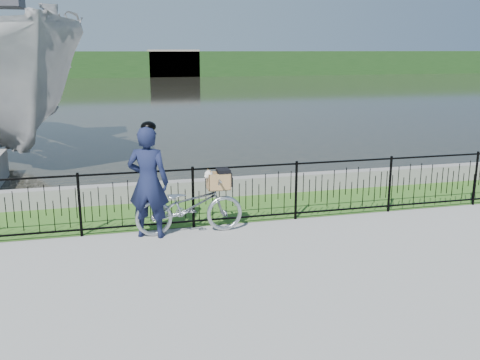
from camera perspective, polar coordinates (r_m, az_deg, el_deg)
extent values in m
plane|color=gray|center=(8.75, 3.33, -7.79)|extent=(120.00, 120.00, 0.00)
cube|color=#36641F|center=(11.12, -0.71, -3.01)|extent=(60.00, 2.00, 0.01)
plane|color=black|center=(40.95, -10.88, 9.01)|extent=(120.00, 120.00, 0.00)
cube|color=gray|center=(12.00, -1.83, -0.78)|extent=(60.00, 0.30, 0.40)
cube|color=#21461B|center=(67.82, -12.44, 11.99)|extent=(120.00, 6.00, 3.00)
cube|color=gray|center=(66.81, -7.13, 12.27)|extent=(6.00, 3.00, 3.20)
imported|color=#A4AAB0|center=(9.55, -5.43, -2.77)|extent=(1.92, 0.67, 1.01)
cube|color=black|center=(9.56, -2.30, -0.98)|extent=(0.38, 0.18, 0.02)
cube|color=#A47D4C|center=(9.56, -2.30, -0.94)|extent=(0.40, 0.27, 0.01)
cube|color=#A47D4C|center=(9.65, -2.46, 0.08)|extent=(0.40, 0.02, 0.30)
cube|color=#A47D4C|center=(9.41, -2.14, -0.28)|extent=(0.40, 0.02, 0.30)
cube|color=#A47D4C|center=(9.57, -1.18, -0.03)|extent=(0.02, 0.27, 0.30)
cube|color=#A47D4C|center=(9.49, -3.44, -0.17)|extent=(0.01, 0.27, 0.30)
cube|color=black|center=(9.50, -1.80, 1.00)|extent=(0.22, 0.28, 0.06)
cube|color=black|center=(9.56, -1.08, 0.15)|extent=(0.02, 0.28, 0.24)
ellipsoid|color=silver|center=(9.53, -2.42, -0.23)|extent=(0.31, 0.22, 0.20)
sphere|color=silver|center=(9.44, -3.35, 0.59)|extent=(0.15, 0.15, 0.15)
sphere|color=silver|center=(9.42, -3.63, 0.36)|extent=(0.07, 0.07, 0.07)
sphere|color=black|center=(9.41, -3.76, 0.31)|extent=(0.02, 0.02, 0.02)
cone|color=olive|center=(9.49, -3.43, 1.02)|extent=(0.06, 0.08, 0.08)
cone|color=olive|center=(9.39, -3.19, 0.90)|extent=(0.06, 0.08, 0.08)
imported|color=#141A38|center=(9.34, -9.76, -0.24)|extent=(0.84, 0.69, 1.96)
ellipsoid|color=black|center=(9.16, -10.00, 5.60)|extent=(0.26, 0.29, 0.18)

